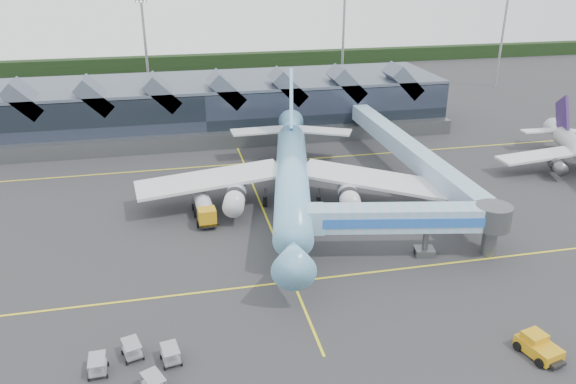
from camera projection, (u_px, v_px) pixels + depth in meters
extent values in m
plane|color=#2C2C2F|center=(278.00, 245.00, 65.32)|extent=(260.00, 260.00, 0.00)
cube|color=yellow|center=(293.00, 282.00, 58.13)|extent=(120.00, 0.25, 0.01)
cube|color=yellow|center=(244.00, 164.00, 90.46)|extent=(120.00, 0.25, 0.01)
cube|color=yellow|center=(263.00, 210.00, 74.29)|extent=(0.25, 60.00, 0.01)
cube|color=black|center=(204.00, 62.00, 163.31)|extent=(260.00, 4.00, 4.00)
cube|color=black|center=(202.00, 107.00, 105.67)|extent=(90.00, 20.00, 9.00)
cube|color=#4A5363|center=(200.00, 82.00, 103.82)|extent=(90.00, 20.00, 0.60)
cube|color=#54585B|center=(208.00, 141.00, 97.06)|extent=(90.00, 2.50, 2.60)
cube|color=#4A5363|center=(25.00, 99.00, 91.85)|extent=(6.43, 6.00, 6.43)
cube|color=#4A5363|center=(95.00, 95.00, 93.99)|extent=(6.43, 6.00, 6.43)
cube|color=#4A5363|center=(162.00, 92.00, 96.13)|extent=(6.43, 6.00, 6.43)
cube|color=#4A5363|center=(226.00, 89.00, 98.27)|extent=(6.43, 6.00, 6.43)
cube|color=#4A5363|center=(288.00, 86.00, 100.41)|extent=(6.43, 6.00, 6.43)
cube|color=#4A5363|center=(346.00, 83.00, 102.55)|extent=(6.43, 6.00, 6.43)
cube|color=#4A5363|center=(403.00, 81.00, 104.69)|extent=(6.43, 6.00, 6.43)
cylinder|color=gray|center=(146.00, 53.00, 122.71)|extent=(0.56, 0.56, 22.00)
cube|color=#54585B|center=(141.00, 0.00, 118.37)|extent=(2.40, 0.50, 0.90)
cylinder|color=gray|center=(343.00, 46.00, 131.47)|extent=(0.56, 0.56, 22.00)
cylinder|color=gray|center=(502.00, 42.00, 137.46)|extent=(0.56, 0.56, 22.00)
cylinder|color=#68A4D3|center=(292.00, 178.00, 72.44)|extent=(11.40, 34.48, 4.24)
cone|color=#68A4D3|center=(294.00, 256.00, 53.94)|extent=(5.39, 6.65, 4.24)
cube|color=black|center=(294.00, 251.00, 52.91)|extent=(1.65, 0.67, 0.48)
cone|color=#68A4D3|center=(291.00, 128.00, 91.70)|extent=(5.80, 8.57, 4.24)
cube|color=silver|center=(210.00, 179.00, 74.03)|extent=(19.82, 8.30, 1.40)
cube|color=silver|center=(374.00, 179.00, 74.05)|extent=(19.87, 15.21, 1.40)
cylinder|color=silver|center=(235.00, 198.00, 70.89)|extent=(3.81, 6.31, 2.63)
cylinder|color=silver|center=(349.00, 198.00, 70.90)|extent=(3.81, 6.31, 2.63)
cube|color=#68A4D3|center=(291.00, 105.00, 88.15)|extent=(2.78, 10.71, 11.68)
cube|color=silver|center=(259.00, 131.00, 90.35)|extent=(8.94, 3.71, 0.28)
cube|color=silver|center=(323.00, 131.00, 90.35)|extent=(9.45, 6.98, 0.28)
cylinder|color=#54585B|center=(293.00, 265.00, 58.87)|extent=(0.31, 0.31, 2.45)
cylinder|color=#54585B|center=(265.00, 197.00, 75.11)|extent=(0.31, 0.31, 2.45)
cylinder|color=#54585B|center=(319.00, 197.00, 75.11)|extent=(0.31, 0.31, 2.45)
cylinder|color=black|center=(293.00, 271.00, 59.18)|extent=(0.82, 1.64, 1.57)
cone|color=silver|center=(557.00, 130.00, 95.97)|extent=(4.18, 5.39, 2.97)
cube|color=silver|center=(537.00, 156.00, 85.91)|extent=(12.44, 4.20, 0.99)
cylinder|color=#54585B|center=(558.00, 166.00, 83.82)|extent=(2.77, 3.93, 1.84)
cube|color=#2F194D|center=(562.00, 116.00, 93.80)|extent=(2.31, 6.52, 7.23)
cube|color=silver|center=(538.00, 131.00, 95.38)|extent=(5.74, 2.31, 0.25)
cylinder|color=#54585B|center=(565.00, 168.00, 86.28)|extent=(0.28, 0.28, 1.72)
cube|color=#7EB6D2|center=(403.00, 218.00, 61.42)|extent=(18.21, 6.05, 2.61)
cube|color=blue|center=(406.00, 224.00, 60.14)|extent=(17.72, 3.50, 1.08)
cube|color=#7EB6D2|center=(313.00, 219.00, 61.21)|extent=(2.84, 3.27, 2.70)
cylinder|color=#54585B|center=(426.00, 236.00, 62.40)|extent=(0.63, 0.63, 4.64)
cube|color=#54585B|center=(424.00, 251.00, 63.16)|extent=(2.46, 2.18, 0.81)
cylinder|color=black|center=(416.00, 252.00, 63.17)|extent=(0.51, 0.86, 0.81)
cylinder|color=black|center=(432.00, 252.00, 63.21)|extent=(0.51, 0.86, 0.81)
cylinder|color=#54585B|center=(493.00, 217.00, 61.64)|extent=(3.96, 3.96, 2.70)
cylinder|color=#54585B|center=(490.00, 236.00, 62.56)|extent=(1.62, 1.62, 4.64)
cube|color=black|center=(204.00, 213.00, 71.84)|extent=(2.56, 8.15, 0.45)
cube|color=#C18912|center=(207.00, 216.00, 68.77)|extent=(2.25, 2.08, 1.97)
cube|color=black|center=(208.00, 215.00, 67.96)|extent=(1.97, 0.23, 0.89)
cylinder|color=#B1B1B5|center=(203.00, 201.00, 72.32)|extent=(2.32, 5.29, 2.06)
sphere|color=#B1B1B5|center=(200.00, 193.00, 74.62)|extent=(1.97, 1.97, 1.97)
sphere|color=#B1B1B5|center=(205.00, 209.00, 70.02)|extent=(1.97, 1.97, 1.97)
cylinder|color=black|center=(198.00, 225.00, 69.28)|extent=(0.36, 0.91, 0.89)
cylinder|color=black|center=(216.00, 222.00, 69.82)|extent=(0.36, 0.91, 0.89)
cylinder|color=black|center=(195.00, 214.00, 72.06)|extent=(0.36, 0.91, 0.89)
cylinder|color=black|center=(213.00, 212.00, 72.60)|extent=(0.36, 0.91, 0.89)
cylinder|color=black|center=(193.00, 207.00, 74.04)|extent=(0.36, 0.91, 0.89)
cylinder|color=black|center=(210.00, 205.00, 74.58)|extent=(0.36, 0.91, 0.89)
cube|color=#C18912|center=(539.00, 348.00, 47.36)|extent=(2.94, 3.96, 0.99)
cube|color=#C18912|center=(535.00, 337.00, 47.56)|extent=(2.10, 1.95, 0.69)
cube|color=black|center=(557.00, 364.00, 45.90)|extent=(1.53, 1.09, 0.30)
cylinder|color=black|center=(540.00, 363.00, 46.04)|extent=(0.47, 0.84, 0.79)
cylinder|color=black|center=(559.00, 355.00, 46.94)|extent=(0.47, 0.84, 0.79)
cylinder|color=black|center=(517.00, 346.00, 48.01)|extent=(0.47, 0.84, 0.79)
cylinder|color=black|center=(537.00, 339.00, 48.91)|extent=(0.47, 0.84, 0.79)
cube|color=#9A9CA2|center=(132.00, 352.00, 47.13)|extent=(1.86, 2.38, 0.14)
cube|color=#9A9CA2|center=(131.00, 343.00, 46.77)|extent=(1.86, 2.38, 0.08)
cylinder|color=black|center=(139.00, 347.00, 48.20)|extent=(0.21, 0.36, 0.34)
cube|color=#9A9CA2|center=(171.00, 357.00, 46.53)|extent=(1.69, 2.30, 0.14)
cube|color=#9A9CA2|center=(170.00, 348.00, 46.17)|extent=(1.69, 2.30, 0.08)
cylinder|color=black|center=(178.00, 353.00, 47.57)|extent=(0.17, 0.36, 0.34)
cube|color=#9A9CA2|center=(98.00, 368.00, 45.31)|extent=(1.40, 2.14, 0.14)
cube|color=#9A9CA2|center=(97.00, 359.00, 44.95)|extent=(1.40, 2.14, 0.08)
cylinder|color=black|center=(108.00, 364.00, 46.29)|extent=(0.13, 0.35, 0.34)
cube|color=#9A9CA2|center=(153.00, 377.00, 43.08)|extent=(2.09, 2.46, 0.08)
cylinder|color=black|center=(159.00, 380.00, 44.53)|extent=(0.25, 0.36, 0.34)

